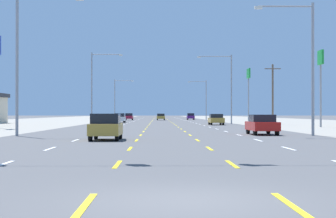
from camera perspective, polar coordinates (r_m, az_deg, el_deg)
name	(u,v)px	position (r m, az deg, el deg)	size (l,w,h in m)	color
ground_plane	(162,125)	(76.02, -0.62, -1.60)	(572.00, 572.00, 0.00)	#4C4C4F
lane_markings	(161,121)	(114.51, -0.75, -1.20)	(10.64, 227.60, 0.01)	white
signal_span_wire	(168,6)	(20.44, -0.01, 10.52)	(27.28, 0.53, 8.81)	brown
hatchback_inner_left_nearest	(106,127)	(32.48, -6.37, -1.80)	(1.72, 3.90, 1.54)	#B28C33
sedan_far_right_near	(262,124)	(41.05, 9.59, -1.55)	(1.80, 4.50, 1.46)	red
sedan_far_right_mid	(216,119)	(74.15, 4.94, -1.05)	(1.80, 4.50, 1.46)	#B28C33
hatchback_far_left_midfar	(120,118)	(91.98, -4.94, -0.91)	(1.72, 3.90, 1.54)	white
sedan_center_turn_far	(161,117)	(122.93, -0.74, -0.80)	(1.80, 4.50, 1.46)	#B28C33
hatchback_far_left_farther	(129,117)	(126.32, -4.00, -0.78)	(1.72, 3.90, 1.54)	maroon
hatchback_far_right_farthest	(191,116)	(131.88, 2.32, -0.76)	(1.72, 3.90, 1.54)	#4C196B
pole_sign_right_row_1	(321,70)	(64.70, 15.34, 3.84)	(0.24, 1.73, 8.61)	gray
pole_sign_right_row_2	(248,81)	(93.48, 8.23, 2.89)	(0.24, 2.57, 8.95)	gray
streetlight_left_row_0	(24,53)	(39.45, -14.48, 5.60)	(4.62, 0.26, 9.73)	gray
streetlight_right_row_0	(307,58)	(39.68, 13.98, 5.06)	(4.13, 0.26, 9.18)	gray
streetlight_left_row_1	(95,83)	(81.49, -7.48, 2.70)	(4.57, 0.26, 10.34)	gray
streetlight_right_row_1	(228,83)	(81.59, 6.11, 2.65)	(5.08, 0.26, 10.09)	gray
streetlight_left_row_2	(117,96)	(123.94, -5.25, 1.30)	(4.28, 0.26, 9.03)	gray
streetlight_right_row_2	(204,97)	(124.01, 3.72, 1.25)	(4.16, 0.26, 8.86)	gray
utility_pole_right_row_1	(273,93)	(77.19, 10.66, 1.61)	(2.20, 0.26, 8.22)	brown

